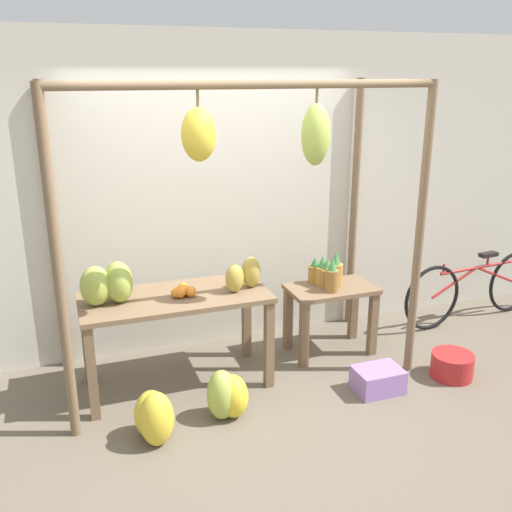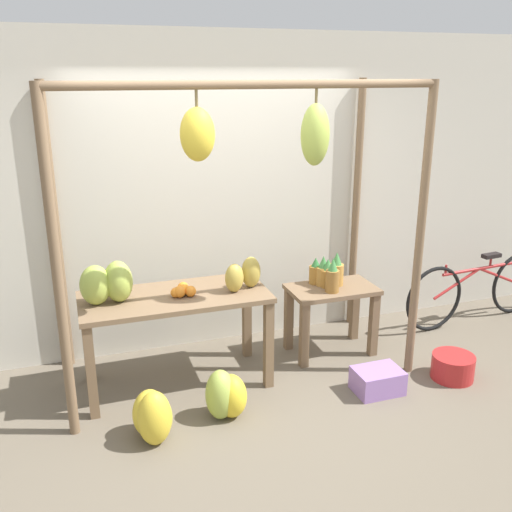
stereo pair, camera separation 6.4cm
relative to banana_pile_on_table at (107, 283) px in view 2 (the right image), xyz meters
name	(u,v)px [view 2 (the right image)]	position (x,y,z in m)	size (l,w,h in m)	color
ground_plane	(265,411)	(1.04, -0.63, -0.94)	(20.00, 20.00, 0.00)	#665B4C
shop_wall_back	(215,195)	(1.04, 0.72, 0.46)	(8.00, 0.08, 2.80)	beige
stall_awning	(245,186)	(1.04, -0.16, 0.71)	(2.82, 1.21, 2.40)	brown
display_table_main	(175,310)	(0.50, 0.00, -0.28)	(1.47, 0.67, 0.78)	brown
display_table_side	(331,304)	(1.93, 0.10, -0.47)	(0.78, 0.46, 0.63)	brown
banana_pile_on_table	(107,283)	(0.00, 0.00, 0.00)	(0.42, 0.28, 0.32)	#9EB247
orange_pile	(182,291)	(0.56, -0.04, -0.11)	(0.20, 0.19, 0.09)	orange
pineapple_cluster	(328,274)	(1.90, 0.13, -0.19)	(0.28, 0.35, 0.31)	#B27F38
banana_pile_ground_left	(154,416)	(0.19, -0.70, -0.76)	(0.35, 0.42, 0.40)	gold
banana_pile_ground_right	(226,395)	(0.74, -0.60, -0.76)	(0.37, 0.31, 0.39)	yellow
fruit_crate_white	(378,381)	(1.99, -0.65, -0.84)	(0.38, 0.28, 0.19)	#9970B7
blue_bucket	(453,367)	(2.69, -0.67, -0.84)	(0.35, 0.35, 0.21)	#AD2323
parked_bicycle	(477,289)	(3.64, 0.23, -0.59)	(1.76, 0.19, 0.71)	black
papaya_pile	(243,275)	(1.05, -0.06, -0.03)	(0.34, 0.23, 0.26)	#B2993D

